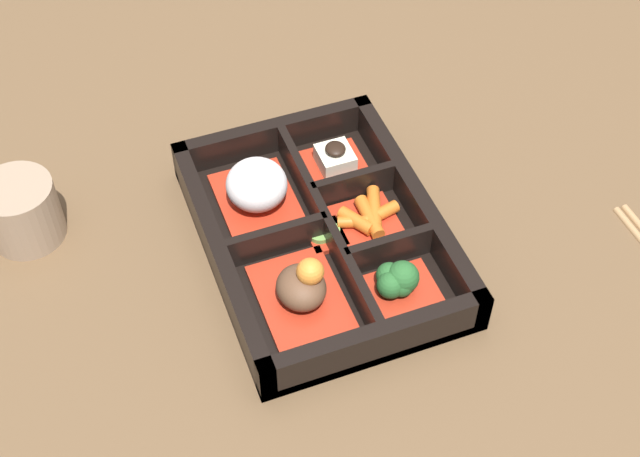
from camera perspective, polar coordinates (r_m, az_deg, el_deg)
The scene contains 10 objects.
ground_plane at distance 0.81m, azimuth 0.00°, elevation -1.15°, with size 3.00×3.00×0.00m, color brown.
bento_base at distance 0.81m, azimuth 0.00°, elevation -0.93°, with size 0.27×0.20×0.01m.
bento_rim at distance 0.80m, azimuth 0.17°, elevation -0.16°, with size 0.27×0.20×0.04m.
bowl_stew at distance 0.75m, azimuth -1.14°, elevation -3.94°, with size 0.10×0.07×0.05m.
bowl_rice at distance 0.82m, azimuth -4.06°, elevation 2.58°, with size 0.10×0.07×0.05m.
bowl_greens at distance 0.76m, azimuth 5.02°, elevation -3.46°, with size 0.05×0.06×0.03m.
bowl_carrots at distance 0.81m, azimuth 3.07°, elevation 0.54°, with size 0.07×0.06×0.02m.
bowl_tofu at distance 0.86m, azimuth 0.98°, elevation 4.30°, with size 0.06×0.06×0.03m.
bowl_pickles at distance 0.80m, azimuth 0.29°, elevation -0.29°, with size 0.04×0.03×0.01m.
tea_cup at distance 0.84m, azimuth -18.57°, elevation 1.14°, with size 0.07×0.07×0.06m.
Camera 1 is at (-0.49, 0.18, 0.63)m, focal length 50.00 mm.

